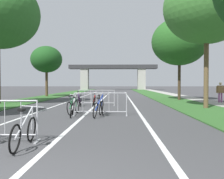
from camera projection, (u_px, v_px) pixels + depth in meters
The scene contains 20 objects.
grass_verge_left at pixel (60, 95), 32.28m from camera, with size 3.08×71.56×0.05m, color #2D5B26.
grass_verge_right at pixel (155, 95), 31.91m from camera, with size 3.08×71.56×0.05m, color #2D5B26.
sidewalk_path_right at pixel (174, 95), 31.83m from camera, with size 1.70×71.56×0.08m, color #9E9B93.
lane_stripe_center at pixel (103, 99), 23.52m from camera, with size 0.14×41.40×0.01m, color silver.
lane_stripe_right_lane at pixel (130, 99), 23.45m from camera, with size 0.14×41.40×0.01m, color silver.
lane_stripe_left_lane at pixel (76, 99), 23.60m from camera, with size 0.14×41.40×0.01m, color silver.
overpass_bridge at pixel (113, 72), 61.84m from camera, with size 22.02×2.91×6.23m.
tree_left_maple_mid at pixel (46, 59), 28.05m from camera, with size 3.56×3.56×5.78m.
tree_right_cypress_far at pixel (207, 7), 14.24m from camera, with size 5.00×5.00×8.04m.
tree_right_pine_far at pixel (179, 42), 21.56m from camera, with size 4.88×4.88×7.24m.
crowd_barrier_second at pixel (100, 104), 11.23m from camera, with size 2.47×0.45×1.05m.
crowd_barrier_third at pixel (96, 98), 16.48m from camera, with size 2.48×0.55×1.05m.
bicycle_red_0 at pixel (94, 101), 16.09m from camera, with size 0.52×1.64×0.84m.
bicycle_black_1 at pixel (101, 106), 11.76m from camera, with size 0.57×1.74×1.00m.
bicycle_green_2 at pixel (73, 107), 11.72m from camera, with size 0.50×1.64×0.97m.
bicycle_silver_4 at pixel (24, 132), 5.59m from camera, with size 0.54×1.72×0.92m.
bicycle_blue_5 at pixel (99, 108), 10.86m from camera, with size 0.65×1.77×1.03m.
bicycle_purple_6 at pixel (80, 101), 15.93m from camera, with size 0.45×1.65×0.98m.
bicycle_white_7 at pixel (73, 108), 10.88m from camera, with size 0.53×1.70×0.98m.
pedestrian_waiting at pixel (220, 91), 18.22m from camera, with size 0.56×0.34×1.58m.
Camera 1 is at (1.61, -2.76, 1.45)m, focal length 39.39 mm.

